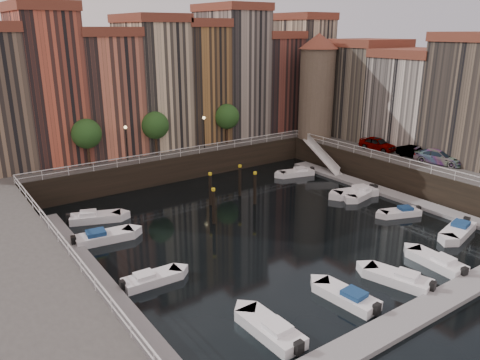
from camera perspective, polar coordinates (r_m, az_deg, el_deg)
ground at (r=43.54m, az=2.89°, el=-5.47°), size 200.00×200.00×0.00m
quay_far at (r=64.47m, az=-11.39°, el=3.42°), size 80.00×20.00×3.00m
quay_right at (r=62.36m, az=24.93°, el=1.58°), size 20.00×36.00×3.00m
dock_left at (r=35.93m, az=-17.37°, el=-11.40°), size 2.00×28.00×0.35m
dock_right at (r=53.75m, az=17.37°, el=-1.47°), size 2.00×28.00×0.35m
dock_near at (r=33.31m, az=21.70°, el=-14.40°), size 30.00×2.00×0.35m
mountains at (r=144.18m, az=-24.99°, el=12.61°), size 145.00×100.00×18.00m
far_terrace at (r=61.97m, az=-8.12°, el=11.91°), size 48.70×10.30×17.50m
right_terrace at (r=62.59m, az=20.62°, el=9.73°), size 9.30×24.30×14.00m
corner_tower at (r=64.46m, az=9.35°, el=11.40°), size 5.20×5.20×13.80m
promenade_trees at (r=55.88m, az=-9.68°, el=6.65°), size 21.20×3.20×5.20m
street_lamps at (r=55.27m, az=-8.88°, el=5.84°), size 10.36×0.36×4.18m
railings at (r=45.93m, az=-0.76°, el=0.85°), size 36.08×34.04×0.52m
gangway at (r=60.80m, az=9.93°, el=3.04°), size 2.78×8.32×3.73m
mooring_pilings at (r=47.28m, az=-1.19°, el=-1.37°), size 6.72×5.22×3.78m
boat_left_2 at (r=34.56m, az=-10.84°, el=-11.77°), size 4.45×1.73×1.02m
boat_left_3 at (r=41.79m, az=-16.39°, el=-6.68°), size 5.19×2.39×1.17m
boat_left_4 at (r=46.22m, az=-17.35°, el=-4.37°), size 5.01×3.28×1.13m
boat_right_0 at (r=45.56m, az=25.05°, el=-5.62°), size 5.11×2.88×1.14m
boat_right_1 at (r=48.08m, az=19.04°, el=-3.75°), size 4.18×2.73×0.94m
boat_right_2 at (r=52.08m, az=14.63°, el=-1.63°), size 4.75×2.54×1.06m
boat_right_3 at (r=52.23m, az=14.01°, el=-1.48°), size 5.23×3.02×1.17m
boat_right_4 at (r=58.21m, az=6.97°, el=0.90°), size 4.66×2.66×1.04m
boat_near_0 at (r=28.99m, az=3.84°, el=-17.77°), size 1.95×5.03×1.15m
boat_near_1 at (r=32.72m, az=12.98°, el=-13.72°), size 2.16×4.84×1.09m
boat_near_2 at (r=35.78m, az=18.85°, el=-11.32°), size 2.99×5.01×1.12m
boat_near_3 at (r=39.18m, az=22.95°, el=-9.19°), size 2.02×4.80×1.09m
car_a at (r=59.83m, az=16.40°, el=4.18°), size 2.18×4.74×1.57m
car_b at (r=57.37m, az=20.54°, el=3.10°), size 1.56×4.29×1.40m
car_c at (r=55.96m, az=23.03°, el=2.50°), size 3.53×5.61×1.51m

